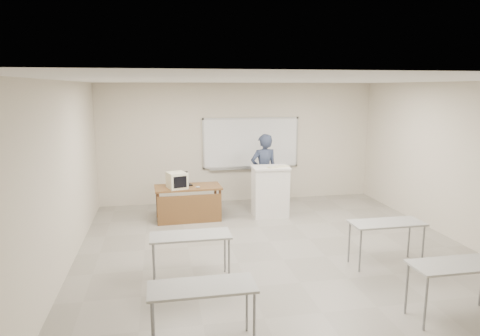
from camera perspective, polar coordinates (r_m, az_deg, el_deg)
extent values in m
cube|color=gray|center=(7.49, 5.76, -12.09)|extent=(7.00, 8.00, 0.01)
cube|color=white|center=(10.92, 1.48, 3.39)|extent=(2.40, 0.03, 1.20)
cube|color=#B7BABC|center=(10.85, 1.50, 6.63)|extent=(2.48, 0.04, 0.04)
cube|color=#B7BABC|center=(11.01, 1.47, 0.18)|extent=(2.48, 0.04, 0.04)
cube|color=#B7BABC|center=(10.72, -4.91, 3.22)|extent=(0.04, 0.04, 1.28)
cube|color=#B7BABC|center=(11.23, 7.58, 3.50)|extent=(0.04, 0.04, 1.28)
cube|color=#B7BABC|center=(10.97, 1.52, -0.07)|extent=(2.16, 0.07, 0.02)
cube|color=#A1A09C|center=(6.50, -6.63, -8.94)|extent=(1.20, 0.50, 0.03)
cylinder|color=slate|center=(6.43, -11.44, -12.79)|extent=(0.03, 0.03, 0.70)
cylinder|color=slate|center=(6.50, -1.47, -12.30)|extent=(0.03, 0.03, 0.70)
cylinder|color=slate|center=(6.80, -11.42, -11.46)|extent=(0.03, 0.03, 0.70)
cylinder|color=slate|center=(6.87, -2.03, -11.01)|extent=(0.03, 0.03, 0.70)
cube|color=#A1A09C|center=(7.42, 19.01, -6.94)|extent=(1.20, 0.50, 0.03)
cylinder|color=slate|center=(7.12, 15.73, -10.61)|extent=(0.03, 0.03, 0.70)
cylinder|color=slate|center=(7.66, 23.22, -9.56)|extent=(0.03, 0.03, 0.70)
cylinder|color=slate|center=(7.46, 14.35, -9.56)|extent=(0.03, 0.03, 0.70)
cylinder|color=slate|center=(7.98, 21.61, -8.65)|extent=(0.03, 0.03, 0.70)
cube|color=#A1A09C|center=(4.93, -5.08, -15.52)|extent=(1.20, 0.50, 0.03)
cylinder|color=slate|center=(4.92, -11.57, -20.65)|extent=(0.03, 0.03, 0.70)
cylinder|color=slate|center=(5.01, 1.91, -19.78)|extent=(0.03, 0.03, 0.70)
cylinder|color=slate|center=(5.26, -11.53, -18.40)|extent=(0.03, 0.03, 0.70)
cylinder|color=slate|center=(5.35, 0.92, -17.66)|extent=(0.03, 0.03, 0.70)
cube|color=#A1A09C|center=(6.10, 27.06, -11.41)|extent=(1.20, 0.50, 0.03)
cylinder|color=slate|center=(5.79, 23.52, -16.25)|extent=(0.03, 0.03, 0.70)
cylinder|color=slate|center=(6.09, 21.35, -14.73)|extent=(0.03, 0.03, 0.70)
cube|color=brown|center=(9.48, -6.96, -2.56)|extent=(1.44, 0.72, 0.04)
cube|color=brown|center=(9.25, -6.75, -5.53)|extent=(1.37, 0.03, 0.63)
cylinder|color=#482A17|center=(9.26, -10.88, -5.39)|extent=(0.06, 0.06, 0.71)
cylinder|color=#482A17|center=(9.35, -2.71, -5.05)|extent=(0.06, 0.06, 0.71)
cylinder|color=#482A17|center=(9.84, -10.89, -4.43)|extent=(0.06, 0.06, 0.71)
cylinder|color=#482A17|center=(9.92, -3.21, -4.12)|extent=(0.06, 0.06, 0.71)
cube|color=white|center=(9.72, 4.04, -3.26)|extent=(0.77, 0.55, 1.10)
cube|color=white|center=(9.59, 4.08, 0.06)|extent=(0.81, 0.59, 0.04)
cube|color=beige|center=(9.32, -8.48, -1.60)|extent=(0.36, 0.38, 0.34)
cube|color=beige|center=(9.12, -8.42, -1.88)|extent=(0.38, 0.04, 0.36)
cube|color=black|center=(9.10, -8.41, -1.91)|extent=(0.29, 0.01, 0.25)
cube|color=black|center=(9.56, -7.61, -2.26)|extent=(0.37, 0.27, 0.02)
cube|color=black|center=(9.55, -7.60, -2.19)|extent=(0.30, 0.16, 0.01)
cube|color=black|center=(9.69, -7.68, -1.26)|extent=(0.37, 0.08, 0.25)
cube|color=#7D99BA|center=(9.68, -7.68, -1.26)|extent=(0.31, 0.06, 0.19)
ellipsoid|color=#919397|center=(9.29, -5.65, -2.54)|extent=(0.12, 0.10, 0.04)
cube|color=beige|center=(9.51, 5.14, 0.17)|extent=(0.52, 0.28, 0.03)
imported|color=black|center=(10.22, 3.19, -0.50)|extent=(0.72, 0.53, 1.82)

